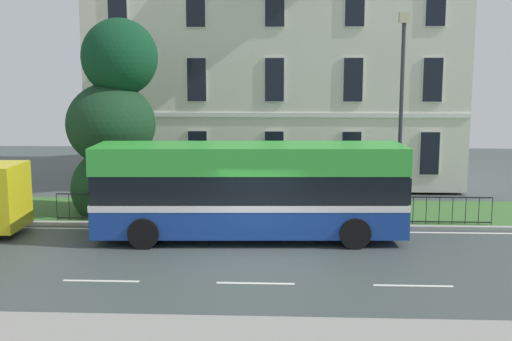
{
  "coord_description": "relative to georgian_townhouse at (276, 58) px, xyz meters",
  "views": [
    {
      "loc": [
        0.74,
        -17.26,
        5.32
      ],
      "look_at": [
        -0.27,
        4.36,
        1.97
      ],
      "focal_mm": 44.24,
      "sensor_mm": 36.0,
      "label": 1
    }
  ],
  "objects": [
    {
      "name": "georgian_townhouse",
      "position": [
        0.0,
        0.0,
        0.0
      ],
      "size": [
        17.26,
        10.6,
        11.9
      ],
      "color": "silver",
      "rests_on": "ground_plane"
    },
    {
      "name": "ground_plane",
      "position": [
        -0.25,
        -14.7,
        -6.11
      ],
      "size": [
        60.0,
        56.0,
        0.18
      ],
      "color": "#3E4746"
    },
    {
      "name": "evergreen_tree",
      "position": [
        -5.83,
        -9.63,
        -3.07
      ],
      "size": [
        3.43,
        3.68,
        7.89
      ],
      "color": "#423328",
      "rests_on": "ground_plane"
    },
    {
      "name": "iron_verge_railing",
      "position": [
        -0.0,
        -11.08,
        -5.47
      ],
      "size": [
        15.33,
        0.04,
        0.97
      ],
      "color": "black",
      "rests_on": "ground_plane"
    },
    {
      "name": "street_lamp_post",
      "position": [
        4.55,
        -10.36,
        -1.84
      ],
      "size": [
        0.36,
        0.24,
        7.26
      ],
      "color": "#333338",
      "rests_on": "ground_plane"
    },
    {
      "name": "single_decker_bus",
      "position": [
        -0.63,
        -12.93,
        -4.47
      ],
      "size": [
        9.94,
        2.9,
        3.07
      ],
      "rotation": [
        0.0,
        0.0,
        0.05
      ],
      "color": "navy",
      "rests_on": "ground_plane"
    }
  ]
}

